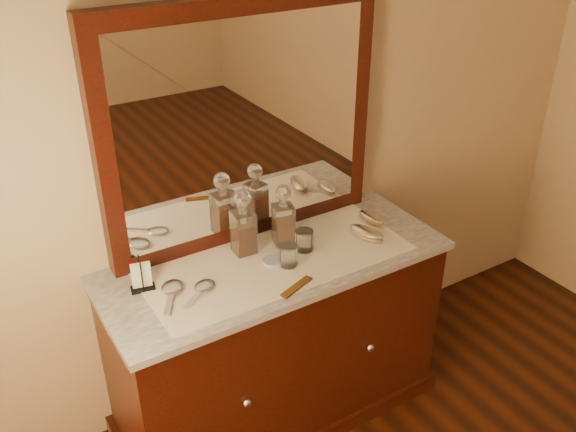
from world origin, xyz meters
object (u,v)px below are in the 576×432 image
Objects in this scene: hand_mirror_outer at (172,290)px; hand_mirror_inner at (203,288)px; dresser_cabinet at (276,342)px; decanter_left at (243,228)px; mirror_frame at (243,125)px; decanter_right at (283,221)px; comb at (297,287)px; pin_dish at (273,262)px; brush_far at (372,218)px; brush_near at (367,233)px; napkin_rack at (142,277)px.

hand_mirror_inner is (0.10, -0.05, -0.00)m from hand_mirror_outer.
decanter_left reaches higher than dresser_cabinet.
hand_mirror_inner is at bearing -24.21° from hand_mirror_outer.
hand_mirror_inner is at bearing -139.92° from mirror_frame.
decanter_right is (0.17, -0.03, -0.00)m from decanter_left.
hand_mirror_outer is at bearing -151.56° from mirror_frame.
mirror_frame is 0.68m from comb.
dresser_cabinet is 0.50m from comb.
pin_dish is at bearing -67.84° from decanter_left.
hand_mirror_inner is at bearing -175.28° from brush_far.
comb is at bearing -28.02° from hand_mirror_outer.
decanter_left reaches higher than brush_near.
hand_mirror_outer is (-0.54, -0.08, -0.10)m from decanter_right.
brush_near is at bearing -1.27° from comb.
pin_dish is 0.44m from brush_near.
decanter_right is 0.37m from brush_near.
mirror_frame is at bearing 90.00° from dresser_cabinet.
brush_far is at bearing -22.89° from mirror_frame.
decanter_left is at bearing 159.97° from brush_near.
comb is at bearing -92.52° from pin_dish.
brush_far is (0.10, 0.10, -0.00)m from brush_near.
hand_mirror_outer reaches higher than hand_mirror_inner.
brush_far reaches higher than comb.
napkin_rack reaches higher than hand_mirror_outer.
brush_far is at bearing -8.20° from decanter_left.
decanter_left reaches higher than pin_dish.
brush_far is (0.43, -0.06, -0.09)m from decanter_right.
brush_near is at bearing -9.47° from dresser_cabinet.
pin_dish is 0.52m from napkin_rack.
pin_dish is 0.55m from brush_far.
mirror_frame is (0.00, 0.25, 0.94)m from dresser_cabinet.
comb is at bearing -31.41° from napkin_rack.
mirror_frame is at bearing 40.08° from hand_mirror_inner.
decanter_left is (-0.08, 0.11, 0.55)m from dresser_cabinet.
pin_dish is (-0.03, -0.03, 0.45)m from dresser_cabinet.
mirror_frame is at bearing 28.44° from hand_mirror_outer.
comb is 1.08× the size of brush_far.
decanter_right is 1.50× the size of hand_mirror_inner.
decanter_right reaches higher than dresser_cabinet.
brush_near is 0.76m from hand_mirror_inner.
pin_dish is 0.42m from hand_mirror_outer.
brush_far is 0.87m from hand_mirror_inner.
pin_dish is at bearing 174.50° from brush_near.
napkin_rack is at bearing 145.24° from hand_mirror_inner.
dresser_cabinet is 4.91× the size of decanter_left.
brush_far is (0.55, 0.25, 0.02)m from comb.
brush_far is 0.69× the size of hand_mirror_outer.
mirror_frame is 7.40× the size of comb.
hand_mirror_inner is (-0.76, 0.02, -0.02)m from brush_near.
hand_mirror_inner is at bearing -176.62° from pin_dish.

